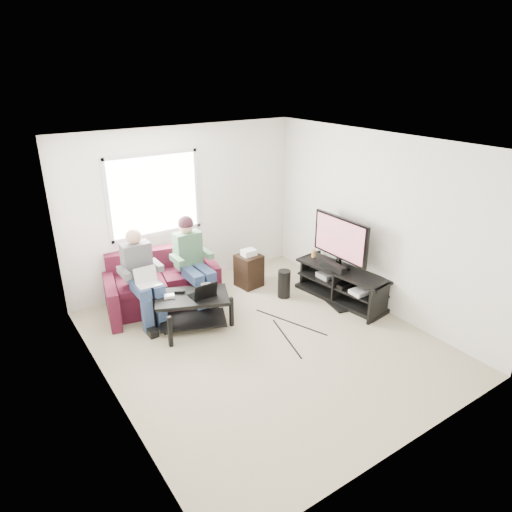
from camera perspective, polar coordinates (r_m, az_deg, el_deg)
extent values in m
plane|color=tan|center=(6.22, 1.02, -10.67)|extent=(4.50, 4.50, 0.00)
plane|color=white|center=(5.26, 1.22, 13.73)|extent=(4.50, 4.50, 0.00)
plane|color=white|center=(7.46, -8.90, 5.91)|extent=(4.50, 0.00, 4.50)
plane|color=white|center=(4.17, 19.37, -9.25)|extent=(4.50, 0.00, 4.50)
plane|color=white|center=(4.85, -18.70, -4.52)|extent=(0.00, 4.50, 4.50)
plane|color=white|center=(6.89, 14.91, 3.99)|extent=(0.00, 4.50, 4.50)
cube|color=white|center=(7.18, -12.63, 7.47)|extent=(1.40, 0.01, 1.20)
cube|color=silver|center=(7.17, -12.60, 7.45)|extent=(1.48, 0.04, 1.28)
cube|color=#4E1325|center=(7.16, -11.43, -4.51)|extent=(1.56, 1.05, 0.40)
cube|color=#4E1325|center=(7.27, -12.71, -0.61)|extent=(1.45, 0.49, 0.41)
cube|color=#4E1325|center=(6.90, -17.54, -5.43)|extent=(0.33, 0.88, 0.58)
cube|color=#4E1325|center=(7.41, -5.86, -2.41)|extent=(0.33, 0.88, 0.58)
cube|color=#4E1325|center=(6.92, -14.23, -3.42)|extent=(0.79, 0.77, 0.10)
cube|color=#4E1325|center=(7.15, -8.90, -2.08)|extent=(0.79, 0.77, 0.10)
cube|color=navy|center=(6.49, -14.26, -4.07)|extent=(0.16, 0.45, 0.14)
cube|color=navy|center=(6.54, -12.63, -3.66)|extent=(0.16, 0.45, 0.14)
cube|color=navy|center=(6.48, -13.41, -7.25)|extent=(0.13, 0.13, 0.50)
cube|color=navy|center=(6.54, -11.77, -6.80)|extent=(0.13, 0.13, 0.50)
cube|color=#5B5B60|center=(6.68, -14.67, -0.66)|extent=(0.40, 0.22, 0.55)
sphere|color=#D69F86|center=(6.57, -15.05, 2.36)|extent=(0.22, 0.22, 0.22)
cube|color=navy|center=(6.75, -7.92, -2.45)|extent=(0.16, 0.45, 0.14)
cube|color=navy|center=(6.83, -6.43, -2.06)|extent=(0.16, 0.45, 0.14)
cube|color=navy|center=(6.75, -7.07, -5.49)|extent=(0.13, 0.13, 0.50)
cube|color=navy|center=(6.83, -5.58, -5.06)|extent=(0.13, 0.13, 0.50)
cube|color=#585B5B|center=(6.95, -8.51, 0.79)|extent=(0.40, 0.22, 0.55)
sphere|color=#D69F86|center=(6.84, -8.76, 3.71)|extent=(0.22, 0.22, 0.22)
sphere|color=#321920|center=(6.83, -8.78, 4.03)|extent=(0.23, 0.23, 0.23)
cube|color=black|center=(6.37, -8.03, -5.12)|extent=(1.15, 0.95, 0.05)
cube|color=black|center=(6.54, -7.85, -7.92)|extent=(1.05, 0.85, 0.02)
cube|color=black|center=(6.11, -10.69, -9.27)|extent=(0.05, 0.05, 0.45)
cube|color=black|center=(6.47, -3.10, -6.97)|extent=(0.05, 0.05, 0.45)
cube|color=black|center=(6.55, -12.65, -7.10)|extent=(0.05, 0.05, 0.45)
cube|color=black|center=(6.89, -5.45, -5.08)|extent=(0.05, 0.05, 0.45)
cube|color=silver|center=(6.35, -10.80, -4.96)|extent=(0.16, 0.13, 0.04)
cube|color=black|center=(6.46, -9.56, -4.36)|extent=(0.17, 0.15, 0.04)
cube|color=gray|center=(6.59, -6.29, -3.61)|extent=(0.16, 0.14, 0.04)
cube|color=black|center=(7.17, 10.78, -1.79)|extent=(0.68, 1.60, 0.04)
cube|color=black|center=(7.27, 10.65, -3.50)|extent=(0.63, 1.54, 0.03)
cube|color=black|center=(7.37, 10.52, -5.10)|extent=(0.68, 1.60, 0.06)
cube|color=black|center=(6.82, 15.06, -5.77)|extent=(0.47, 0.10, 0.52)
cube|color=black|center=(7.77, 6.80, -1.50)|extent=(0.47, 0.10, 0.52)
cube|color=black|center=(7.22, 10.26, -1.23)|extent=(0.12, 0.40, 0.04)
cube|color=black|center=(7.18, 10.30, -0.65)|extent=(0.06, 0.06, 0.12)
cube|color=black|center=(7.04, 10.52, 2.23)|extent=(0.05, 1.10, 0.65)
cube|color=#ED3777|center=(7.02, 10.34, 2.18)|extent=(0.01, 1.01, 0.58)
cube|color=black|center=(7.13, 9.58, -1.23)|extent=(0.12, 0.50, 0.10)
cylinder|color=#AD7C4A|center=(7.52, 7.23, 0.31)|extent=(0.08, 0.08, 0.12)
cube|color=silver|center=(7.00, 12.94, -4.35)|extent=(0.30, 0.22, 0.06)
cube|color=gray|center=(7.44, 9.08, -2.29)|extent=(0.34, 0.26, 0.08)
cube|color=black|center=(7.22, 10.95, -3.29)|extent=(0.38, 0.30, 0.07)
cylinder|color=black|center=(7.25, 3.53, -3.50)|extent=(0.20, 0.20, 0.45)
cube|color=black|center=(7.17, 9.90, -6.04)|extent=(0.25, 0.50, 0.03)
cube|color=black|center=(7.58, -0.90, -1.84)|extent=(0.37, 0.37, 0.55)
cube|color=silver|center=(7.45, -0.91, 0.43)|extent=(0.22, 0.18, 0.10)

